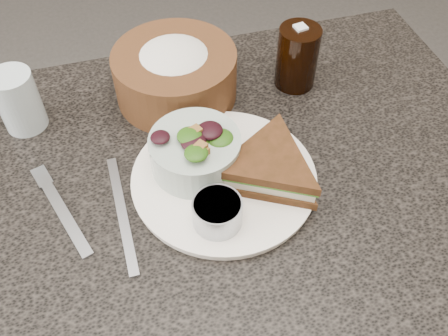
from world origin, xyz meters
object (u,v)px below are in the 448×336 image
Objects in this scene: sandwich at (269,167)px; water_glass at (18,101)px; cola_glass at (298,54)px; dressing_ramekin at (217,213)px; dining_table at (211,297)px; salad_bowl at (195,147)px; bread_basket at (175,68)px; dinner_plate at (224,178)px.

sandwich is 0.41m from water_glass.
water_glass is (-0.34, 0.23, 0.02)m from sandwich.
sandwich is at bearing -120.68° from cola_glass.
dressing_ramekin is 0.38m from water_glass.
salad_bowl is at bearing 101.22° from dining_table.
bread_basket is (0.00, 0.21, 0.43)m from dining_table.
cola_glass is (0.22, 0.15, 0.01)m from salad_bowl.
water_glass is at bearing -179.15° from bread_basket.
cola_glass reaches higher than water_glass.
dinner_plate is 1.32× the size of bread_basket.
bread_basket is 0.21m from cola_glass.
cola_glass is (0.12, 0.20, 0.03)m from sandwich.
bread_basket is at bearing 96.93° from dinner_plate.
dining_table is 0.38m from dinner_plate.
dining_table is at bearing -78.78° from salad_bowl.
salad_bowl is at bearing 179.72° from sandwich.
sandwich is 1.33× the size of salad_bowl.
dining_table is 0.42m from sandwich.
water_glass reaches higher than sandwich.
cola_glass is at bearing 45.12° from dinner_plate.
bread_basket is (0.01, 0.28, 0.03)m from dressing_ramekin.
dining_table is 14.60× the size of dressing_ramekin.
water_glass is (-0.46, 0.02, -0.01)m from cola_glass.
salad_bowl is 0.30m from water_glass.
sandwich is at bearing 30.36° from dressing_ramekin.
cola_glass is (0.21, 0.26, 0.03)m from dressing_ramekin.
dressing_ramekin is 0.33× the size of bread_basket.
salad_bowl is (-0.01, 0.03, 0.43)m from dining_table.
dressing_ramekin is at bearing -92.03° from dining_table.
dinner_plate is at bearing -83.07° from bread_basket.
dinner_plate is 0.07m from salad_bowl.
dinner_plate is at bearing 1.25° from dining_table.
salad_bowl is at bearing -35.28° from water_glass.
bread_basket is at bearing 172.87° from cola_glass.
bread_basket is (0.01, 0.18, 0.01)m from salad_bowl.
water_glass is (-0.28, 0.21, 0.05)m from dinner_plate.
sandwich is 0.86× the size of bread_basket.
cola_glass is at bearing 34.81° from salad_bowl.
sandwich is at bearing -29.05° from salad_bowl.
dining_table is 0.52m from cola_glass.
salad_bowl is 0.18m from bread_basket.
dressing_ramekin is 0.67× the size of water_glass.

